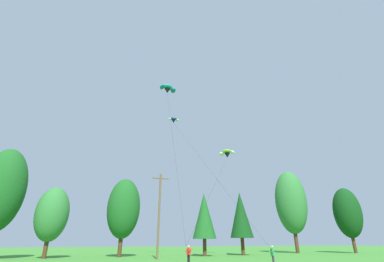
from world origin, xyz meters
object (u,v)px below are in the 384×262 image
Objects in this scene: kite_flyer_mid at (273,254)px; parafoil_kite_far_lime_white at (227,153)px; parafoil_kite_high_teal at (168,89)px; parafoil_kite_mid_blue_white at (174,120)px; utility_pole at (159,212)px; kite_flyer_near at (189,253)px.

parafoil_kite_far_lime_white reaches higher than kite_flyer_mid.
parafoil_kite_high_teal is 1.20× the size of parafoil_kite_mid_blue_white.
parafoil_kite_mid_blue_white is at bearing 60.62° from utility_pole.
parafoil_kite_mid_blue_white reaches higher than kite_flyer_near.
parafoil_kite_far_lime_white is at bearing 48.86° from kite_flyer_near.
parafoil_kite_high_teal reaches higher than kite_flyer_mid.
utility_pole is at bearing 123.38° from kite_flyer_mid.
utility_pole is 0.43× the size of parafoil_kite_high_teal.
parafoil_kite_mid_blue_white is 1.35× the size of parafoil_kite_far_lime_white.
parafoil_kite_far_lime_white is (11.25, 2.12, -9.31)m from parafoil_kite_high_teal.
kite_flyer_mid is at bearing -62.62° from parafoil_kite_high_teal.
parafoil_kite_high_teal is at bearing 92.39° from kite_flyer_near.
kite_flyer_mid is 28.98m from parafoil_kite_high_teal.
utility_pole is at bearing -116.54° from parafoil_kite_high_teal.
utility_pole is at bearing 98.55° from kite_flyer_near.
parafoil_kite_far_lime_white reaches higher than utility_pole.
parafoil_kite_high_teal reaches higher than parafoil_kite_mid_blue_white.
parafoil_kite_mid_blue_white is (2.08, 3.50, -3.82)m from parafoil_kite_high_teal.
parafoil_kite_high_teal is 5.58m from parafoil_kite_mid_blue_white.
parafoil_kite_high_teal is at bearing 63.46° from utility_pole.
parafoil_kite_high_teal is (0.86, 1.72, 19.68)m from utility_pole.
utility_pole is 19.77m from parafoil_kite_high_teal.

